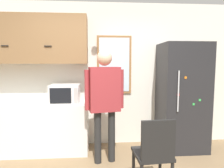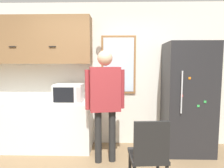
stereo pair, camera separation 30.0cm
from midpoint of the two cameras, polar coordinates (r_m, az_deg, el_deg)
name	(u,v)px [view 1 (the left image)]	position (r m, az deg, el deg)	size (l,w,h in m)	color
back_wall	(99,75)	(3.86, -5.83, 2.61)	(6.00, 0.06, 2.70)	silver
counter	(32,128)	(3.92, -24.10, -11.35)	(1.98, 0.59, 0.88)	silver
upper_cabinets	(30,40)	(3.88, -24.51, 11.50)	(1.98, 0.39, 0.84)	olive
microwave	(65,94)	(3.58, -15.63, -2.76)	(0.49, 0.39, 0.33)	white
person	(105,95)	(3.10, -4.92, -3.03)	(0.61, 0.30, 1.77)	black
refrigerator	(182,97)	(3.79, 17.29, -3.56)	(0.81, 0.69, 1.93)	#232326
chair	(154,152)	(2.52, 8.54, -18.63)	(0.46, 0.46, 0.94)	black
window	(114,65)	(3.81, -1.64, 5.49)	(0.65, 0.05, 1.09)	olive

